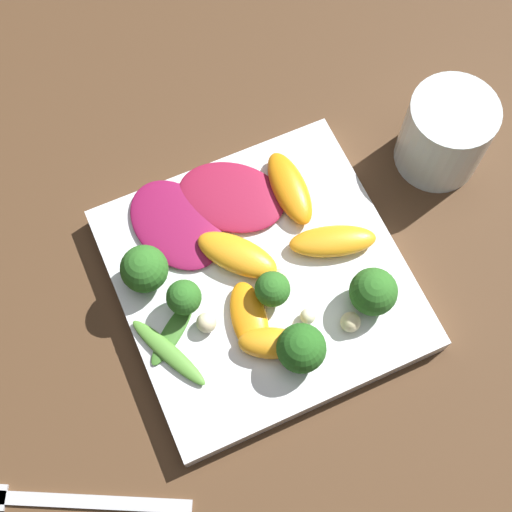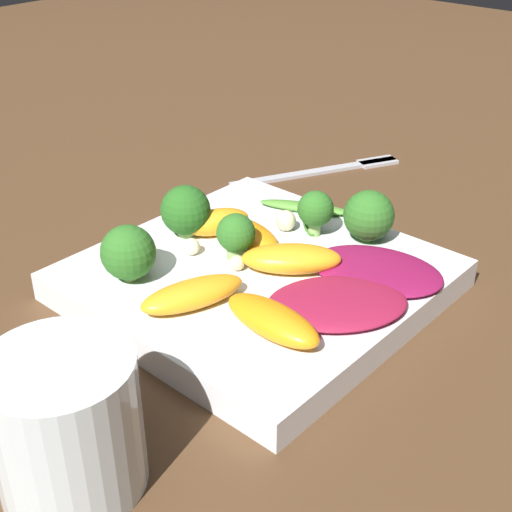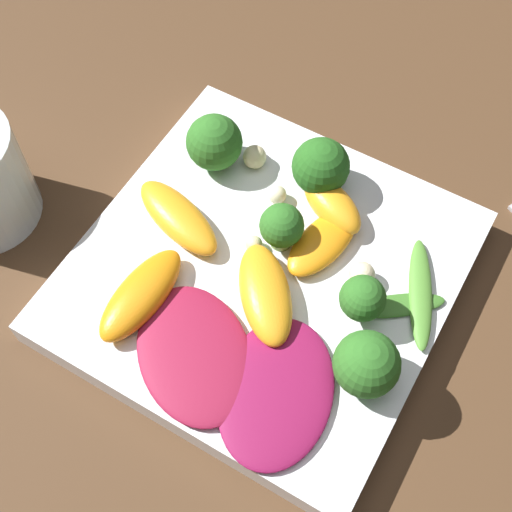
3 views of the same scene
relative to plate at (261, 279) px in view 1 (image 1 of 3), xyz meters
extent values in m
plane|color=#4C331E|center=(0.00, 0.00, -0.01)|extent=(2.40, 2.40, 0.00)
cube|color=white|center=(0.00, 0.00, 0.00)|extent=(0.25, 0.25, 0.02)
cylinder|color=silver|center=(-0.21, -0.05, 0.03)|extent=(0.08, 0.08, 0.08)
cube|color=#B2B2B7|center=(0.22, 0.11, -0.01)|extent=(0.18, 0.10, 0.01)
ellipsoid|color=maroon|center=(-0.01, -0.08, 0.02)|extent=(0.12, 0.12, 0.01)
ellipsoid|color=maroon|center=(0.05, -0.08, 0.02)|extent=(0.10, 0.12, 0.01)
ellipsoid|color=orange|center=(-0.07, 0.00, 0.02)|extent=(0.08, 0.05, 0.02)
ellipsoid|color=orange|center=(0.01, -0.02, 0.02)|extent=(0.08, 0.08, 0.02)
ellipsoid|color=orange|center=(0.03, 0.03, 0.02)|extent=(0.04, 0.07, 0.01)
ellipsoid|color=orange|center=(0.02, 0.06, 0.02)|extent=(0.06, 0.05, 0.02)
ellipsoid|color=orange|center=(-0.06, -0.06, 0.02)|extent=(0.04, 0.08, 0.02)
cylinder|color=#84AD5B|center=(0.00, 0.08, 0.02)|extent=(0.02, 0.02, 0.01)
sphere|color=#26601E|center=(0.00, 0.08, 0.03)|extent=(0.04, 0.04, 0.04)
cylinder|color=#84AD5B|center=(0.07, 0.00, 0.02)|extent=(0.01, 0.01, 0.02)
sphere|color=#2D6B23|center=(0.07, 0.00, 0.04)|extent=(0.03, 0.03, 0.03)
cylinder|color=#84AD5B|center=(0.00, 0.02, 0.02)|extent=(0.02, 0.02, 0.01)
sphere|color=#2D6B23|center=(0.00, 0.02, 0.03)|extent=(0.03, 0.03, 0.03)
cylinder|color=#7A9E51|center=(-0.08, 0.06, 0.02)|extent=(0.01, 0.01, 0.01)
sphere|color=#2D6B23|center=(-0.08, 0.06, 0.03)|extent=(0.04, 0.04, 0.04)
cylinder|color=#84AD5B|center=(0.09, -0.04, 0.02)|extent=(0.01, 0.01, 0.01)
sphere|color=#2D6B23|center=(0.09, -0.04, 0.03)|extent=(0.04, 0.04, 0.04)
ellipsoid|color=#518E33|center=(0.10, 0.03, 0.02)|extent=(0.05, 0.08, 0.01)
ellipsoid|color=#3D7528|center=(0.09, 0.02, 0.01)|extent=(0.06, 0.05, 0.00)
sphere|color=beige|center=(-0.01, 0.01, 0.02)|extent=(0.01, 0.01, 0.01)
sphere|color=beige|center=(0.06, 0.02, 0.02)|extent=(0.02, 0.02, 0.02)
sphere|color=beige|center=(-0.02, 0.05, 0.02)|extent=(0.01, 0.01, 0.01)
sphere|color=beige|center=(-0.05, 0.07, 0.02)|extent=(0.02, 0.02, 0.02)
camera|label=1|loc=(0.10, 0.20, 0.61)|focal=50.00mm
camera|label=2|loc=(-0.36, -0.32, 0.30)|focal=50.00mm
camera|label=3|loc=(0.12, -0.21, 0.44)|focal=50.00mm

